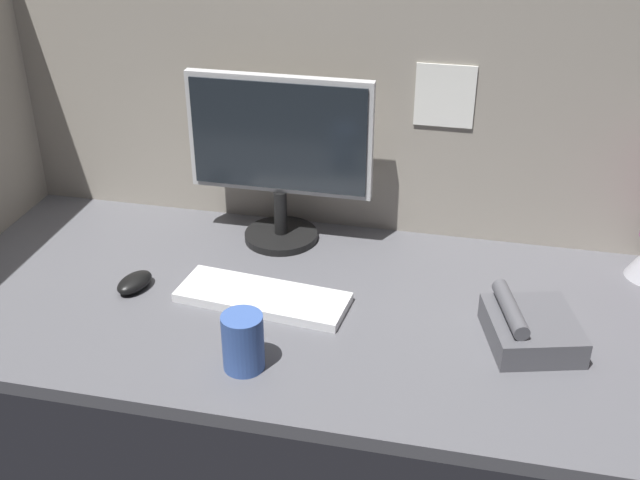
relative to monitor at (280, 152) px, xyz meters
The scene contains 7 objects.
ground_plane 38.44cm from the monitor, 57.96° to the right, with size 180.00×80.00×3.00cm, color #515156.
cubicle_wall_back 23.46cm from the monitor, 38.13° to the left, with size 180.00×5.50×70.37cm.
monitor is the anchor object (origin of this frame).
keyboard 36.13cm from the monitor, 83.31° to the right, with size 37.00×13.00×2.00cm, color silver.
mouse 44.76cm from the monitor, 130.71° to the right, with size 5.60×9.60×3.40cm, color black.
mug_ceramic_blue 54.19cm from the monitor, 83.07° to the right, with size 7.97×7.97×11.55cm.
desk_phone 69.70cm from the monitor, 27.57° to the right, with size 21.44×22.83×8.80cm.
Camera 1 is at (30.60, -139.74, 94.13)cm, focal length 44.19 mm.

